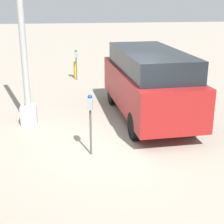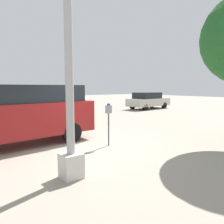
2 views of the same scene
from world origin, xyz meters
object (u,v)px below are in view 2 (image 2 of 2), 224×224
at_px(lamp_post, 69,80).
at_px(car_distant, 148,100).
at_px(parked_van, 21,113).
at_px(parking_meter_near, 109,114).

height_order(lamp_post, car_distant, lamp_post).
bearing_deg(parked_van, parking_meter_near, 137.70).
height_order(parking_meter_near, lamp_post, lamp_post).
distance_m(parking_meter_near, lamp_post, 2.97).
bearing_deg(parking_meter_near, car_distant, -135.84).
xyz_separation_m(parking_meter_near, lamp_post, (2.25, 1.61, 1.07)).
relative_size(parking_meter_near, parked_van, 0.29).
height_order(parking_meter_near, parked_van, parked_van).
height_order(lamp_post, parked_van, lamp_post).
distance_m(parking_meter_near, car_distant, 13.17).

